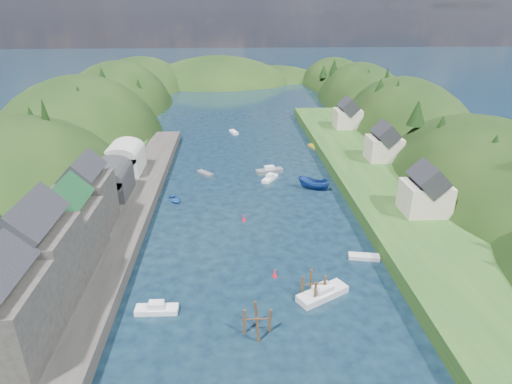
{
  "coord_description": "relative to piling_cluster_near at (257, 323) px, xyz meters",
  "views": [
    {
      "loc": [
        -3.94,
        -39.12,
        33.34
      ],
      "look_at": [
        0.0,
        28.0,
        4.0
      ],
      "focal_mm": 30.0,
      "sensor_mm": 36.0,
      "label": 1
    }
  ],
  "objects": [
    {
      "name": "moored_boats",
      "position": [
        2.13,
        23.95,
        -0.54
      ],
      "size": [
        35.14,
        99.93,
        2.46
      ],
      "color": "navy",
      "rests_on": "ground"
    },
    {
      "name": "far_hills",
      "position": [
        2.86,
        175.87,
        -12.08
      ],
      "size": [
        103.0,
        68.0,
        44.0
      ],
      "color": "black",
      "rests_on": "ground"
    },
    {
      "name": "piling_cluster_near",
      "position": [
        0.0,
        0.0,
        0.0
      ],
      "size": [
        3.34,
        3.11,
        3.68
      ],
      "color": "#382314",
      "rests_on": "ground"
    },
    {
      "name": "quayside_buildings",
      "position": [
        -24.36,
        8.25,
        5.81
      ],
      "size": [
        8.0,
        35.84,
        12.9
      ],
      "color": "#2D2B28",
      "rests_on": "quay_left"
    },
    {
      "name": "right_bank_cottages",
      "position": [
        29.64,
        50.19,
        4.57
      ],
      "size": [
        9.0,
        59.24,
        8.41
      ],
      "color": "beige",
      "rests_on": "terrace_right"
    },
    {
      "name": "channel_buoy_near",
      "position": [
        3.04,
        10.48,
        -0.8
      ],
      "size": [
        0.7,
        0.7,
        1.1
      ],
      "color": "red",
      "rests_on": "ground"
    },
    {
      "name": "piling_cluster_far",
      "position": [
        7.33,
        6.09,
        -0.06
      ],
      "size": [
        3.34,
        3.1,
        3.56
      ],
      "color": "#382314",
      "rests_on": "ground"
    },
    {
      "name": "terrace_right",
      "position": [
        26.64,
        41.86,
        -0.08
      ],
      "size": [
        16.0,
        120.0,
        2.4
      ],
      "primitive_type": "cube",
      "color": "#234719",
      "rests_on": "ground"
    },
    {
      "name": "quay_left",
      "position": [
        -22.36,
        21.86,
        -0.28
      ],
      "size": [
        12.0,
        110.0,
        2.0
      ],
      "primitive_type": "cube",
      "color": "#2D2B28",
      "rests_on": "ground"
    },
    {
      "name": "terrace_left_grass",
      "position": [
        -29.36,
        21.86,
        -0.03
      ],
      "size": [
        12.0,
        110.0,
        2.5
      ],
      "primitive_type": "cube",
      "color": "#234719",
      "rests_on": "ground"
    },
    {
      "name": "hillside_right",
      "position": [
        46.64,
        76.86,
        -8.69
      ],
      "size": [
        36.0,
        245.56,
        48.0
      ],
      "color": "black",
      "rests_on": "ground"
    },
    {
      "name": "ground",
      "position": [
        1.64,
        51.86,
        -1.28
      ],
      "size": [
        600.0,
        600.0,
        0.0
      ],
      "primitive_type": "plane",
      "color": "black",
      "rests_on": "ground"
    },
    {
      "name": "channel_buoy_far",
      "position": [
        -0.56,
        26.95,
        -0.8
      ],
      "size": [
        0.7,
        0.7,
        1.1
      ],
      "color": "red",
      "rests_on": "ground"
    },
    {
      "name": "boat_sheds",
      "position": [
        -24.36,
        40.86,
        4.0
      ],
      "size": [
        7.0,
        21.0,
        7.5
      ],
      "color": "#2D2D30",
      "rests_on": "quay_left"
    },
    {
      "name": "hillside_left",
      "position": [
        -43.36,
        76.86,
        -9.31
      ],
      "size": [
        44.0,
        245.56,
        52.0
      ],
      "color": "black",
      "rests_on": "ground"
    },
    {
      "name": "hill_trees",
      "position": [
        0.93,
        67.86,
        9.85
      ],
      "size": [
        90.6,
        152.93,
        12.66
      ],
      "color": "black",
      "rests_on": "ground"
    }
  ]
}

